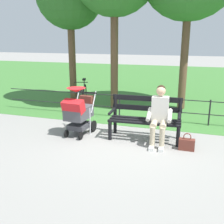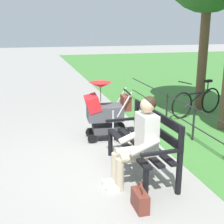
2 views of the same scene
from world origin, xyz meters
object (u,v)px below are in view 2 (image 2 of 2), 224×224
park_bench (145,139)px  handbag (140,200)px  stroller (105,110)px  bicycle (197,101)px  person_on_bench (139,139)px

park_bench → handbag: 1.12m
park_bench → stroller: stroller is taller
bicycle → stroller: bearing=111.4°
park_bench → bicycle: park_bench is taller
person_on_bench → bicycle: (2.91, -2.60, -0.31)m
stroller → bicycle: 2.84m
park_bench → handbag: size_ratio=4.39×
handbag → bicycle: 4.51m
handbag → bicycle: (3.53, -2.80, 0.24)m
park_bench → bicycle: (2.57, -2.38, -0.16)m
person_on_bench → stroller: (1.88, 0.03, -0.08)m
park_bench → handbag: (-0.96, 0.42, -0.40)m
person_on_bench → bicycle: size_ratio=0.79×
park_bench → bicycle: bearing=-42.8°
person_on_bench → handbag: bearing=162.2°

